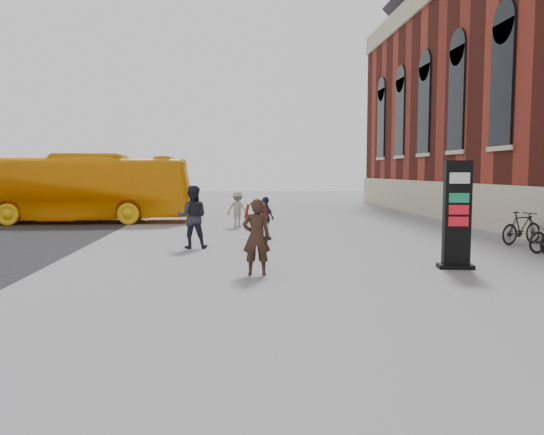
{
  "coord_description": "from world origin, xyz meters",
  "views": [
    {
      "loc": [
        -0.48,
        -11.2,
        2.3
      ],
      "look_at": [
        0.45,
        1.43,
        1.19
      ],
      "focal_mm": 35.0,
      "sensor_mm": 36.0,
      "label": 1
    }
  ],
  "objects": [
    {
      "name": "pedestrian_b",
      "position": [
        -0.29,
        10.6,
        0.74
      ],
      "size": [
        1.1,
        0.89,
        1.48
      ],
      "primitive_type": "imported",
      "rotation": [
        0.0,
        0.0,
        2.73
      ],
      "color": "gray",
      "rests_on": "ground"
    },
    {
      "name": "info_pylon",
      "position": [
        4.78,
        0.87,
        1.27
      ],
      "size": [
        0.87,
        0.52,
        2.55
      ],
      "rotation": [
        0.0,
        0.0,
        -0.14
      ],
      "color": "black",
      "rests_on": "ground"
    },
    {
      "name": "pedestrian_a",
      "position": [
        -1.69,
        4.72,
        0.94
      ],
      "size": [
        0.93,
        0.74,
        1.88
      ],
      "primitive_type": "imported",
      "rotation": [
        0.0,
        0.0,
        3.11
      ],
      "color": "#26252F",
      "rests_on": "ground"
    },
    {
      "name": "bike_7",
      "position": [
        8.6,
        4.77,
        0.52
      ],
      "size": [
        1.8,
        1.11,
        1.05
      ],
      "primitive_type": "imported",
      "rotation": [
        0.0,
        0.0,
        1.95
      ],
      "color": "black",
      "rests_on": "ground"
    },
    {
      "name": "bus",
      "position": [
        -7.91,
        13.16,
        1.54
      ],
      "size": [
        11.03,
        2.61,
        3.07
      ],
      "primitive_type": "imported",
      "rotation": [
        0.0,
        0.0,
        1.57
      ],
      "color": "#F5AA0D",
      "rests_on": "road"
    },
    {
      "name": "woman",
      "position": [
        0.03,
        0.44,
        0.87
      ],
      "size": [
        0.64,
        0.57,
        1.7
      ],
      "rotation": [
        0.0,
        0.0,
        3.13
      ],
      "color": "black",
      "rests_on": "ground"
    },
    {
      "name": "pedestrian_c",
      "position": [
        0.61,
        6.5,
        0.73
      ],
      "size": [
        0.76,
        0.91,
        1.45
      ],
      "primitive_type": "imported",
      "rotation": [
        0.0,
        0.0,
        2.14
      ],
      "color": "#282F45",
      "rests_on": "ground"
    },
    {
      "name": "ground",
      "position": [
        0.0,
        0.0,
        0.0
      ],
      "size": [
        100.0,
        100.0,
        0.0
      ],
      "primitive_type": "plane",
      "color": "#9E9EA3"
    }
  ]
}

